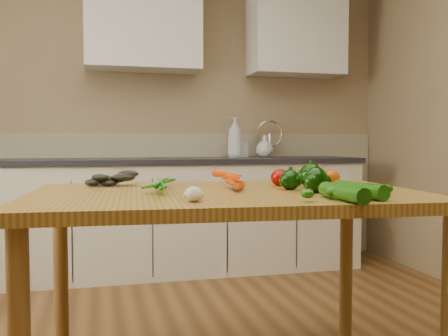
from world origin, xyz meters
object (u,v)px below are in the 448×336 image
carrot_bunch (209,180)px  pepper_b (311,176)px  soap_bottle_b (241,147)px  zucchini_a (360,190)px  table (227,214)px  soap_bottle_c (265,146)px  pepper_c (316,180)px  garlic_bulb (194,194)px  tomato_c (330,178)px  pepper_a (290,180)px  leafy_greens (111,173)px  tomato_a (280,178)px  soap_bottle_a (235,137)px  zucchini_b (343,193)px  tomato_b (289,180)px

carrot_bunch → pepper_b: 0.45m
soap_bottle_b → zucchini_a: 2.45m
table → soap_bottle_c: 2.25m
soap_bottle_c → pepper_c: size_ratio=1.88×
soap_bottle_b → zucchini_a: size_ratio=0.72×
table → garlic_bulb: garlic_bulb is taller
pepper_c → tomato_c: size_ratio=1.21×
pepper_a → pepper_c: pepper_c is taller
pepper_c → tomato_c: (0.18, 0.24, -0.01)m
leafy_greens → tomato_a: size_ratio=2.70×
pepper_b → zucchini_a: 0.41m
soap_bottle_a → zucchini_b: soap_bottle_a is taller
table → soap_bottle_c: bearing=71.2°
tomato_b → pepper_c: bearing=-92.8°
garlic_bulb → tomato_c: bearing=30.7°
garlic_bulb → tomato_a: 0.69m
pepper_a → zucchini_a: 0.37m
soap_bottle_b → soap_bottle_a: bearing=-2.8°
soap_bottle_a → tomato_c: (-0.11, -1.96, -0.20)m
pepper_b → tomato_a: bearing=132.9°
leafy_greens → soap_bottle_c: bearing=52.0°
carrot_bunch → tomato_a: carrot_bunch is taller
soap_bottle_a → tomato_b: bearing=-23.4°
zucchini_a → soap_bottle_c: bearing=78.9°
soap_bottle_c → pepper_c: 2.28m
leafy_greens → soap_bottle_a: bearing=57.9°
soap_bottle_b → tomato_a: 1.95m
leafy_greens → tomato_b: leafy_greens is taller
pepper_c → table: bearing=154.9°
zucchini_a → zucchini_b: (-0.10, -0.06, -0.00)m
soap_bottle_c → pepper_a: size_ratio=2.27×
soap_bottle_a → zucchini_b: bearing=-22.3°
soap_bottle_a → pepper_b: soap_bottle_a is taller
soap_bottle_c → table: bearing=-47.2°
soap_bottle_b → tomato_a: soap_bottle_b is taller
carrot_bunch → soap_bottle_a: bearing=75.4°
table → pepper_c: (0.32, -0.15, 0.14)m
pepper_a → tomato_c: size_ratio=1.00×
pepper_c → pepper_a: bearing=108.7°
zucchini_a → zucchini_b: bearing=-146.9°
zucchini_b → zucchini_a: bearing=33.1°
tomato_a → zucchini_b: tomato_a is taller
soap_bottle_c → zucchini_a: (-0.47, -2.41, -0.13)m
leafy_greens → pepper_b: (0.84, -0.32, -0.00)m
soap_bottle_c → leafy_greens: soap_bottle_c is taller
garlic_bulb → tomato_b: 0.72m
soap_bottle_a → leafy_greens: 1.99m
soap_bottle_b → leafy_greens: soap_bottle_b is taller
table → tomato_c: tomato_c is taller
pepper_c → zucchini_a: size_ratio=0.41×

